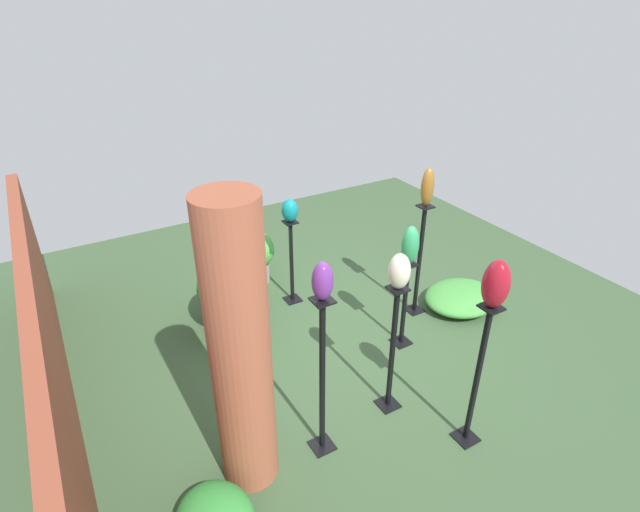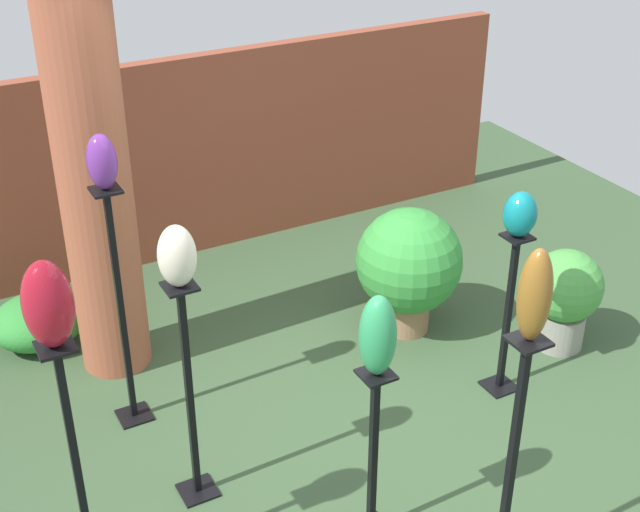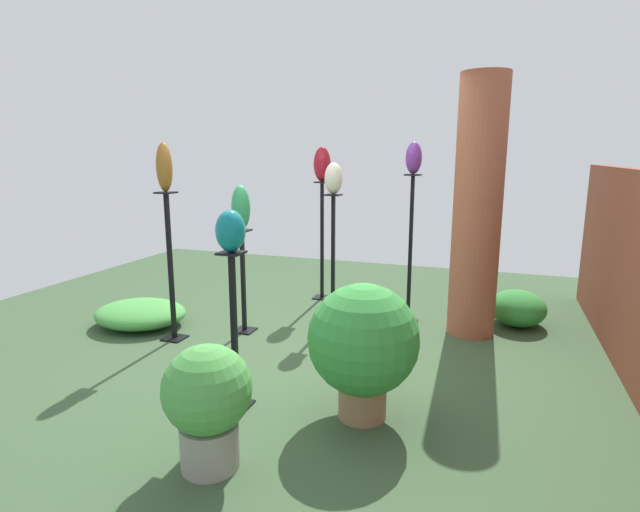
% 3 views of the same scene
% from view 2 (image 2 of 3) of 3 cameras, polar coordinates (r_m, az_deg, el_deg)
% --- Properties ---
extents(ground_plane, '(8.00, 8.00, 0.00)m').
position_cam_2_polar(ground_plane, '(5.53, 3.32, -11.35)').
color(ground_plane, '#385133').
extents(brick_wall_back, '(5.60, 0.12, 1.64)m').
position_cam_2_polar(brick_wall_back, '(7.23, -7.92, 6.34)').
color(brick_wall_back, brown).
rests_on(brick_wall_back, ground).
extents(brick_pillar, '(0.46, 0.46, 2.49)m').
position_cam_2_polar(brick_pillar, '(5.67, -14.13, 3.84)').
color(brick_pillar, '#9E5138').
rests_on(brick_pillar, ground).
extents(pedestal_bronze, '(0.20, 0.20, 1.42)m').
position_cam_2_polar(pedestal_bronze, '(4.39, 12.07, -13.50)').
color(pedestal_bronze, black).
rests_on(pedestal_bronze, ground).
extents(pedestal_jade, '(0.20, 0.20, 1.04)m').
position_cam_2_polar(pedestal_jade, '(4.63, 3.40, -13.13)').
color(pedestal_jade, black).
rests_on(pedestal_jade, ground).
extents(pedestal_ivory, '(0.20, 0.20, 1.35)m').
position_cam_2_polar(pedestal_ivory, '(4.80, -8.31, -9.32)').
color(pedestal_ivory, black).
rests_on(pedestal_ivory, ground).
extents(pedestal_teal, '(0.20, 0.20, 1.12)m').
position_cam_2_polar(pedestal_teal, '(5.72, 11.88, -4.12)').
color(pedestal_teal, black).
rests_on(pedestal_teal, ground).
extents(pedestal_violet, '(0.20, 0.20, 1.56)m').
position_cam_2_polar(pedestal_violet, '(5.35, -12.55, -3.95)').
color(pedestal_violet, black).
rests_on(pedestal_violet, ground).
extents(pedestal_ruby, '(0.20, 0.20, 1.44)m').
position_cam_2_polar(pedestal_ruby, '(4.38, -15.15, -13.87)').
color(pedestal_ruby, black).
rests_on(pedestal_ruby, ground).
extents(art_vase_bronze, '(0.14, 0.15, 0.44)m').
position_cam_2_polar(art_vase_bronze, '(3.81, 13.58, -2.47)').
color(art_vase_bronze, brown).
rests_on(art_vase_bronze, pedestal_bronze).
extents(art_vase_jade, '(0.18, 0.18, 0.43)m').
position_cam_2_polar(art_vase_jade, '(4.15, 3.71, -5.11)').
color(art_vase_jade, '#2D9356').
rests_on(art_vase_jade, pedestal_jade).
extents(art_vase_ivory, '(0.19, 0.19, 0.32)m').
position_cam_2_polar(art_vase_ivory, '(4.31, -9.14, -0.00)').
color(art_vase_ivory, beige).
rests_on(art_vase_ivory, pedestal_ivory).
extents(art_vase_teal, '(0.21, 0.20, 0.28)m').
position_cam_2_polar(art_vase_teal, '(5.35, 12.69, 2.62)').
color(art_vase_teal, '#0F727A').
rests_on(art_vase_teal, pedestal_teal).
extents(art_vase_violet, '(0.16, 0.16, 0.32)m').
position_cam_2_polar(art_vase_violet, '(4.90, -13.78, 5.87)').
color(art_vase_violet, '#6B2D8C').
rests_on(art_vase_violet, pedestal_violet).
extents(art_vase_ruby, '(0.21, 0.21, 0.41)m').
position_cam_2_polar(art_vase_ruby, '(3.81, -17.01, -2.99)').
color(art_vase_ruby, maroon).
rests_on(art_vase_ruby, pedestal_ruby).
extents(potted_plant_near_pillar, '(0.75, 0.75, 0.93)m').
position_cam_2_polar(potted_plant_near_pillar, '(6.21, 5.71, -0.51)').
color(potted_plant_near_pillar, '#936B4C').
rests_on(potted_plant_near_pillar, ground).
extents(potted_plant_mid_left, '(0.50, 0.50, 0.73)m').
position_cam_2_polar(potted_plant_mid_left, '(6.29, 15.40, -2.35)').
color(potted_plant_mid_left, gray).
rests_on(potted_plant_mid_left, ground).
extents(foliage_bed_east, '(0.65, 0.57, 0.36)m').
position_cam_2_polar(foliage_bed_east, '(6.50, -17.57, -3.99)').
color(foliage_bed_east, '#338C38').
rests_on(foliage_bed_east, ground).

